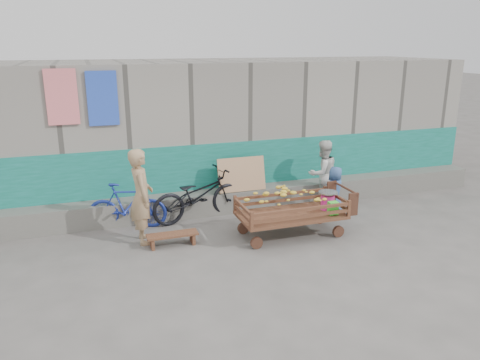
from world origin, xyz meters
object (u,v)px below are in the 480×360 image
object	(u,v)px
banana_cart	(289,204)
bicycle_blue	(127,206)
child	(335,191)
vendor_man	(141,196)
bicycle_dark	(198,195)
bench	(172,237)
woman	(322,173)

from	to	relation	value
banana_cart	bicycle_blue	xyz separation A→B (m)	(-2.73, 1.32, -0.16)
bicycle_blue	child	bearing A→B (deg)	-82.56
vendor_man	bicycle_dark	xyz separation A→B (m)	(1.18, 0.74, -0.34)
bench	bicycle_blue	size ratio (longest dim) A/B	0.60
vendor_man	banana_cart	bearing A→B (deg)	-103.79
vendor_man	woman	bearing A→B (deg)	-80.52
bicycle_blue	bench	bearing A→B (deg)	-133.43
bench	bicycle_blue	distance (m)	1.29
woman	bicycle_dark	distance (m)	2.72
bicycle_dark	child	bearing A→B (deg)	-114.85
bicycle_dark	woman	bearing A→B (deg)	-102.75
vendor_man	bicycle_blue	xyz separation A→B (m)	(-0.19, 0.74, -0.40)
woman	bicycle_dark	bearing A→B (deg)	-11.09
bench	vendor_man	world-z (taller)	vendor_man
vendor_man	bicycle_blue	world-z (taller)	vendor_man
banana_cart	vendor_man	size ratio (longest dim) A/B	1.23
banana_cart	vendor_man	bearing A→B (deg)	167.11
bicycle_blue	vendor_man	bearing A→B (deg)	-149.70
banana_cart	bench	xyz separation A→B (m)	(-2.09, 0.24, -0.44)
woman	bicycle_dark	world-z (taller)	woman
bicycle_blue	banana_cart	bearing A→B (deg)	-99.92
vendor_man	bicycle_dark	world-z (taller)	vendor_man
child	bicycle_dark	bearing A→B (deg)	-43.68
child	bicycle_dark	world-z (taller)	same
vendor_man	bicycle_blue	distance (m)	0.86
banana_cart	bicycle_dark	size ratio (longest dim) A/B	1.08
bench	woman	bearing A→B (deg)	16.99
bench	bicycle_blue	bearing A→B (deg)	120.66
vendor_man	bicycle_dark	bearing A→B (deg)	-58.78
bench	child	world-z (taller)	child
woman	child	distance (m)	0.62
bench	bicycle_dark	xyz separation A→B (m)	(0.73, 1.08, 0.34)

